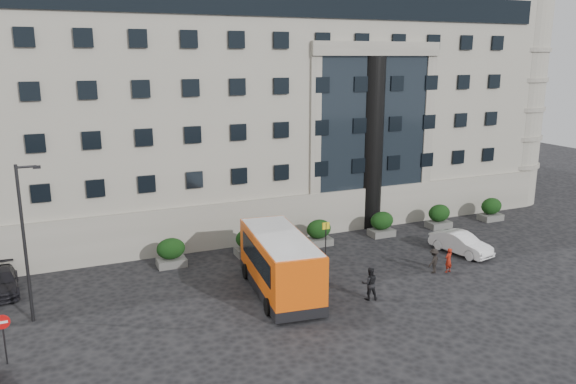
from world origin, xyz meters
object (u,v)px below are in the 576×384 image
street_lamp (25,238)px  pedestrian_c (434,261)px  bus_stop_sign (326,234)px  parked_car_c (1,282)px  no_entry_sign (3,329)px  minibus (280,261)px  white_taxi (461,243)px  hedge_d (382,224)px  hedge_e (439,216)px  pedestrian_a (448,260)px  hedge_c (319,232)px  hedge_b (249,242)px  hedge_a (171,252)px  pedestrian_b (370,283)px  hedge_f (491,209)px

street_lamp → pedestrian_c: size_ratio=5.18×
bus_stop_sign → parked_car_c: bus_stop_sign is taller
no_entry_sign → pedestrian_c: (23.51, 1.33, -0.88)m
minibus → white_taxi: (13.65, 1.10, -1.12)m
hedge_d → hedge_e: size_ratio=1.00×
pedestrian_a → street_lamp: bearing=-21.4°
bus_stop_sign → pedestrian_a: bearing=-40.1°
hedge_e → bus_stop_sign: 11.67m
hedge_c → pedestrian_a: (5.01, -7.78, -0.16)m
bus_stop_sign → no_entry_sign: 19.46m
hedge_e → bus_stop_sign: bearing=-166.1°
hedge_b → street_lamp: (-13.14, -4.80, 3.44)m
hedge_d → hedge_e: 5.20m
no_entry_sign → parked_car_c: 8.70m
hedge_a → pedestrian_b: bearing=-46.4°
hedge_b → bus_stop_sign: bus_stop_sign is taller
hedge_b → street_lamp: bearing=-159.9°
no_entry_sign → minibus: size_ratio=0.28×
hedge_f → no_entry_sign: size_ratio=0.79×
hedge_d → street_lamp: 24.27m
hedge_c → hedge_f: size_ratio=1.00×
minibus → hedge_e: bearing=28.5°
hedge_f → minibus: bearing=-163.0°
hedge_b → hedge_d: same height
hedge_d → pedestrian_c: size_ratio=1.19×
hedge_c → minibus: bearing=-131.2°
parked_car_c → hedge_d: bearing=-3.6°
pedestrian_c → hedge_a: bearing=-53.4°
hedge_f → pedestrian_a: bearing=-143.7°
parked_car_c → hedge_a: bearing=-2.7°
minibus → pedestrian_b: size_ratio=4.47×
hedge_b → no_entry_sign: (-14.20, -8.84, 0.72)m
minibus → pedestrian_a: (10.68, -1.30, -1.07)m
hedge_c → bus_stop_sign: bus_stop_sign is taller
hedge_d → hedge_e: same height
hedge_d → hedge_f: size_ratio=1.00×
hedge_f → pedestrian_b: pedestrian_b is taller
street_lamp → pedestrian_c: street_lamp is taller
minibus → pedestrian_b: bearing=-27.8°
no_entry_sign → parked_car_c: size_ratio=0.54×
hedge_b → hedge_d: (10.40, 0.00, 0.00)m
hedge_c → hedge_e: bearing=0.0°
hedge_f → hedge_c: bearing=180.0°
pedestrian_b → hedge_d: bearing=-109.0°
pedestrian_a → pedestrian_b: 6.73m
street_lamp → no_entry_sign: size_ratio=3.45×
hedge_b → pedestrian_c: size_ratio=1.19×
hedge_d → pedestrian_c: hedge_d is taller
hedge_a → white_taxi: (18.39, -5.39, -0.21)m
pedestrian_c → hedge_b: bearing=-65.0°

